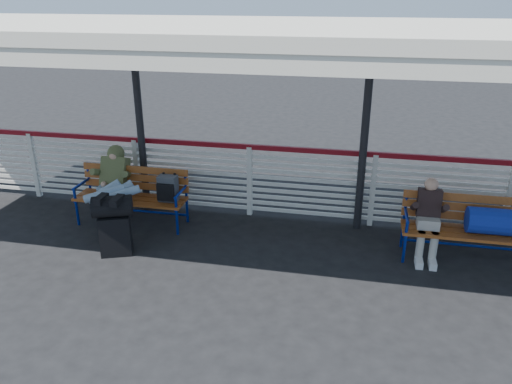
% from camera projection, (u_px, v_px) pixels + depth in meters
% --- Properties ---
extents(ground, '(60.00, 60.00, 0.00)m').
position_uv_depth(ground, '(220.00, 271.00, 6.79)').
color(ground, black).
rests_on(ground, ground).
extents(fence, '(12.08, 0.08, 1.24)m').
position_uv_depth(fence, '(250.00, 178.00, 8.26)').
color(fence, silver).
rests_on(fence, ground).
extents(canopy, '(12.60, 3.60, 3.16)m').
position_uv_depth(canopy, '(231.00, 33.00, 6.43)').
color(canopy, silver).
rests_on(canopy, ground).
extents(luggage_stack, '(0.61, 0.48, 0.90)m').
position_uv_depth(luggage_stack, '(114.00, 223.00, 7.07)').
color(luggage_stack, black).
rests_on(luggage_stack, ground).
extents(bench_left, '(1.80, 0.56, 0.92)m').
position_uv_depth(bench_left, '(141.00, 190.00, 7.98)').
color(bench_left, '#A1591F').
rests_on(bench_left, ground).
extents(bench_right, '(1.80, 0.56, 0.92)m').
position_uv_depth(bench_right, '(481.00, 222.00, 6.83)').
color(bench_right, '#A1591F').
rests_on(bench_right, ground).
extents(traveler_man, '(0.94, 1.64, 0.77)m').
position_uv_depth(traveler_man, '(112.00, 188.00, 7.66)').
color(traveler_man, '#8094AC').
rests_on(traveler_man, ground).
extents(companion_person, '(0.32, 0.66, 1.15)m').
position_uv_depth(companion_person, '(428.00, 218.00, 6.96)').
color(companion_person, '#ADA89D').
rests_on(companion_person, ground).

